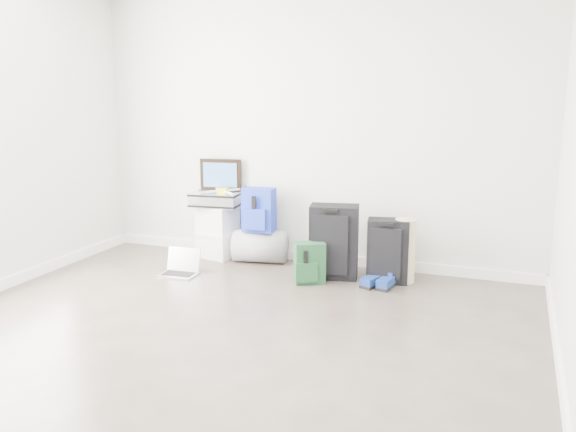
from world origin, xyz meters
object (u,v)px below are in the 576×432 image
at_px(laptop, 181,268).
at_px(duffel_bag, 260,246).
at_px(briefcase, 217,199).
at_px(large_suitcase, 334,242).
at_px(carry_on, 388,251).
at_px(boxes_stack, 218,231).

bearing_deg(laptop, duffel_bag, 47.38).
bearing_deg(briefcase, laptop, -100.84).
height_order(briefcase, large_suitcase, briefcase).
bearing_deg(duffel_bag, carry_on, -18.06).
bearing_deg(briefcase, carry_on, -12.49).
relative_size(carry_on, laptop, 1.68).
xyz_separation_m(briefcase, duffel_bag, (0.49, -0.02, -0.46)).
height_order(large_suitcase, carry_on, large_suitcase).
bearing_deg(briefcase, boxes_stack, 0.00).
xyz_separation_m(duffel_bag, laptop, (-0.54, -0.65, -0.11)).
bearing_deg(briefcase, duffel_bag, -7.95).
height_order(duffel_bag, carry_on, carry_on).
xyz_separation_m(briefcase, large_suitcase, (1.33, -0.25, -0.28)).
height_order(briefcase, duffel_bag, briefcase).
xyz_separation_m(duffel_bag, carry_on, (1.34, -0.19, 0.13)).
bearing_deg(carry_on, laptop, -176.16).
relative_size(duffel_bag, laptop, 1.53).
xyz_separation_m(large_suitcase, laptop, (-1.39, -0.41, -0.28)).
height_order(duffel_bag, laptop, duffel_bag).
bearing_deg(large_suitcase, briefcase, 157.74).
distance_m(boxes_stack, carry_on, 1.84).
bearing_deg(large_suitcase, carry_on, -6.68).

